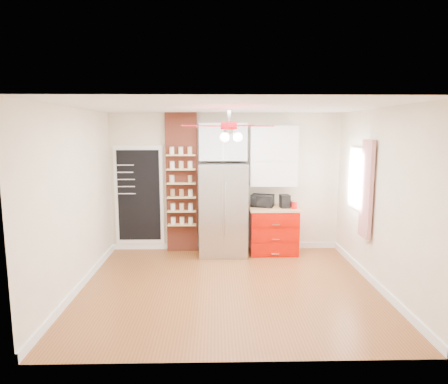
{
  "coord_description": "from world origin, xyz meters",
  "views": [
    {
      "loc": [
        -0.2,
        -5.8,
        2.38
      ],
      "look_at": [
        -0.05,
        0.9,
        1.33
      ],
      "focal_mm": 32.0,
      "sensor_mm": 36.0,
      "label": 1
    }
  ],
  "objects_px": {
    "fridge": "(223,210)",
    "pantry_jar_oats": "(172,179)",
    "coffee_maker": "(285,201)",
    "canister_left": "(294,205)",
    "ceiling_fan": "(229,126)",
    "red_cabinet": "(273,230)",
    "toaster_oven": "(262,201)"
  },
  "relations": [
    {
      "from": "red_cabinet",
      "to": "coffee_maker",
      "type": "distance_m",
      "value": 0.61
    },
    {
      "from": "toaster_oven",
      "to": "pantry_jar_oats",
      "type": "distance_m",
      "value": 1.79
    },
    {
      "from": "fridge",
      "to": "coffee_maker",
      "type": "height_order",
      "value": "fridge"
    },
    {
      "from": "coffee_maker",
      "to": "canister_left",
      "type": "height_order",
      "value": "coffee_maker"
    },
    {
      "from": "fridge",
      "to": "pantry_jar_oats",
      "type": "relative_size",
      "value": 12.97
    },
    {
      "from": "coffee_maker",
      "to": "red_cabinet",
      "type": "bearing_deg",
      "value": 168.81
    },
    {
      "from": "coffee_maker",
      "to": "canister_left",
      "type": "xyz_separation_m",
      "value": [
        0.16,
        -0.11,
        -0.06
      ]
    },
    {
      "from": "ceiling_fan",
      "to": "coffee_maker",
      "type": "distance_m",
      "value": 2.45
    },
    {
      "from": "ceiling_fan",
      "to": "toaster_oven",
      "type": "height_order",
      "value": "ceiling_fan"
    },
    {
      "from": "toaster_oven",
      "to": "red_cabinet",
      "type": "bearing_deg",
      "value": -6.94
    },
    {
      "from": "canister_left",
      "to": "pantry_jar_oats",
      "type": "height_order",
      "value": "pantry_jar_oats"
    },
    {
      "from": "ceiling_fan",
      "to": "toaster_oven",
      "type": "distance_m",
      "value": 2.37
    },
    {
      "from": "red_cabinet",
      "to": "ceiling_fan",
      "type": "distance_m",
      "value": 2.75
    },
    {
      "from": "fridge",
      "to": "pantry_jar_oats",
      "type": "xyz_separation_m",
      "value": [
        -0.98,
        0.14,
        0.56
      ]
    },
    {
      "from": "fridge",
      "to": "toaster_oven",
      "type": "xyz_separation_m",
      "value": [
        0.76,
        0.14,
        0.14
      ]
    },
    {
      "from": "coffee_maker",
      "to": "canister_left",
      "type": "distance_m",
      "value": 0.21
    },
    {
      "from": "red_cabinet",
      "to": "coffee_maker",
      "type": "height_order",
      "value": "coffee_maker"
    },
    {
      "from": "ceiling_fan",
      "to": "red_cabinet",
      "type": "bearing_deg",
      "value": 61.29
    },
    {
      "from": "fridge",
      "to": "canister_left",
      "type": "height_order",
      "value": "fridge"
    },
    {
      "from": "red_cabinet",
      "to": "pantry_jar_oats",
      "type": "height_order",
      "value": "pantry_jar_oats"
    },
    {
      "from": "canister_left",
      "to": "ceiling_fan",
      "type": "bearing_deg",
      "value": -129.72
    },
    {
      "from": "fridge",
      "to": "red_cabinet",
      "type": "relative_size",
      "value": 1.86
    },
    {
      "from": "ceiling_fan",
      "to": "pantry_jar_oats",
      "type": "xyz_separation_m",
      "value": [
        -1.03,
        1.77,
        -0.98
      ]
    },
    {
      "from": "red_cabinet",
      "to": "pantry_jar_oats",
      "type": "bearing_deg",
      "value": 177.28
    },
    {
      "from": "red_cabinet",
      "to": "toaster_oven",
      "type": "bearing_deg",
      "value": 155.73
    },
    {
      "from": "canister_left",
      "to": "toaster_oven",
      "type": "bearing_deg",
      "value": 159.07
    },
    {
      "from": "canister_left",
      "to": "pantry_jar_oats",
      "type": "xyz_separation_m",
      "value": [
        -2.32,
        0.22,
        0.47
      ]
    },
    {
      "from": "ceiling_fan",
      "to": "pantry_jar_oats",
      "type": "distance_m",
      "value": 2.27
    },
    {
      "from": "toaster_oven",
      "to": "canister_left",
      "type": "distance_m",
      "value": 0.62
    },
    {
      "from": "red_cabinet",
      "to": "ceiling_fan",
      "type": "bearing_deg",
      "value": -118.71
    },
    {
      "from": "toaster_oven",
      "to": "canister_left",
      "type": "bearing_deg",
      "value": -3.6
    },
    {
      "from": "canister_left",
      "to": "pantry_jar_oats",
      "type": "relative_size",
      "value": 1.01
    }
  ]
}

